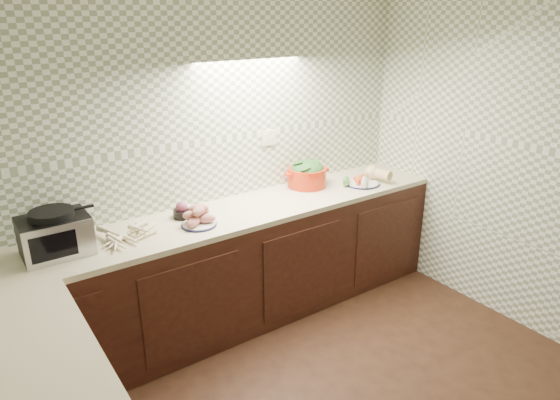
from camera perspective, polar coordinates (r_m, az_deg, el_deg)
room at (r=2.23m, az=12.64°, el=3.73°), size 3.60×3.60×2.60m
counter at (r=2.92m, az=-9.58°, el=-17.83°), size 3.60×3.60×0.90m
toaster_oven at (r=3.24m, az=-24.33°, el=-3.55°), size 0.39×0.30×0.28m
parsnip_pile at (r=3.34m, az=-17.19°, el=-3.72°), size 0.30×0.35×0.07m
sweet_potato_plate at (r=3.41m, az=-9.33°, el=-1.98°), size 0.24×0.24×0.15m
onion_bowl at (r=3.56m, az=-10.96°, el=-1.27°), size 0.15×0.15×0.12m
dutch_oven at (r=4.10m, az=3.10°, el=3.01°), size 0.39×0.36×0.22m
veg_plate at (r=4.27m, az=9.87°, el=2.63°), size 0.39×0.31×0.14m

